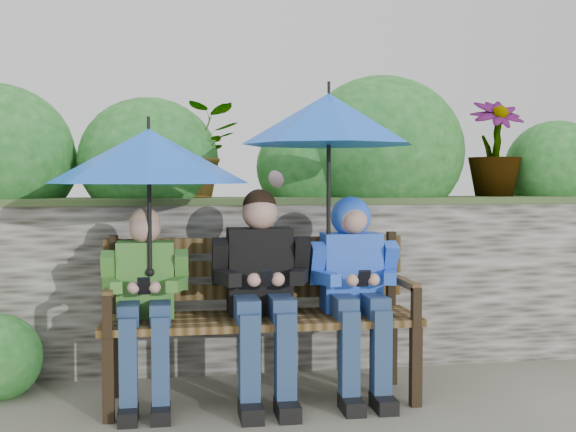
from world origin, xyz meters
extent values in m
plane|color=#565649|center=(0.00, 0.00, 0.00)|extent=(60.00, 60.00, 0.00)
cube|color=#3A342C|center=(0.00, 0.75, 0.50)|extent=(8.00, 0.40, 1.00)
cube|color=#304924|center=(0.00, 0.75, 1.01)|extent=(8.00, 0.42, 0.04)
cube|color=#304924|center=(0.00, 1.95, 0.48)|extent=(8.00, 2.00, 0.96)
ellipsoid|color=#185819|center=(-1.56, 1.00, 1.24)|extent=(0.80, 0.64, 0.72)
ellipsoid|color=#185819|center=(-0.74, 0.90, 1.26)|extent=(0.86, 0.68, 0.77)
ellipsoid|color=#185819|center=(0.31, 1.00, 1.22)|extent=(0.73, 0.58, 0.66)
ellipsoid|color=#185819|center=(0.76, 0.93, 1.32)|extent=(1.08, 0.87, 0.97)
ellipsoid|color=#185819|center=(1.99, 0.95, 1.22)|extent=(0.72, 0.58, 0.65)
sphere|color=#CA96B2|center=(0.07, 0.85, 1.15)|extent=(0.14, 0.14, 0.14)
imported|color=#185819|center=(-0.45, 0.85, 1.31)|extent=(0.51, 0.44, 0.57)
imported|color=#185819|center=(1.50, 0.85, 1.35)|extent=(0.36, 0.36, 0.63)
cube|color=black|center=(-0.90, -0.19, 0.20)|extent=(0.05, 0.05, 0.40)
cube|color=black|center=(-0.90, 0.21, 0.20)|extent=(0.05, 0.05, 0.40)
cube|color=black|center=(0.60, -0.19, 0.20)|extent=(0.05, 0.05, 0.40)
cube|color=black|center=(0.60, 0.21, 0.20)|extent=(0.05, 0.05, 0.40)
cube|color=#402D12|center=(-0.15, -0.16, 0.42)|extent=(1.61, 0.09, 0.04)
cube|color=#402D12|center=(-0.15, -0.04, 0.42)|extent=(1.61, 0.09, 0.04)
cube|color=#402D12|center=(-0.15, 0.08, 0.42)|extent=(1.61, 0.09, 0.04)
cube|color=#402D12|center=(-0.15, 0.19, 0.42)|extent=(1.61, 0.09, 0.04)
cube|color=black|center=(-0.90, 0.23, 0.63)|extent=(0.04, 0.04, 0.45)
cube|color=#402D12|center=(-0.90, 0.01, 0.60)|extent=(0.04, 0.42, 0.04)
cube|color=black|center=(-0.90, -0.19, 0.50)|extent=(0.04, 0.04, 0.20)
cube|color=black|center=(0.60, 0.23, 0.63)|extent=(0.04, 0.04, 0.45)
cube|color=#402D12|center=(0.60, 0.01, 0.60)|extent=(0.04, 0.42, 0.04)
cube|color=black|center=(0.60, -0.19, 0.50)|extent=(0.04, 0.04, 0.20)
cube|color=#402D12|center=(-0.15, 0.24, 0.54)|extent=(1.61, 0.03, 0.08)
cube|color=#402D12|center=(-0.15, 0.24, 0.66)|extent=(1.61, 0.03, 0.08)
cube|color=#402D12|center=(-0.15, 0.24, 0.79)|extent=(1.61, 0.03, 0.08)
cube|color=#4A883C|center=(-0.74, 0.11, 0.63)|extent=(0.29, 0.17, 0.39)
sphere|color=tan|center=(-0.74, 0.09, 0.90)|extent=(0.16, 0.16, 0.16)
sphere|color=tan|center=(-0.74, 0.10, 0.92)|extent=(0.15, 0.15, 0.15)
cube|color=navy|center=(-0.81, -0.02, 0.49)|extent=(0.10, 0.27, 0.10)
cube|color=navy|center=(-0.81, -0.16, 0.24)|extent=(0.08, 0.09, 0.49)
cube|color=black|center=(-0.81, -0.21, 0.03)|extent=(0.09, 0.18, 0.07)
cube|color=navy|center=(-0.66, -0.02, 0.49)|extent=(0.10, 0.27, 0.10)
cube|color=navy|center=(-0.66, -0.16, 0.24)|extent=(0.08, 0.09, 0.49)
cube|color=black|center=(-0.66, -0.21, 0.03)|extent=(0.09, 0.18, 0.07)
cube|color=#4A883C|center=(-0.92, 0.07, 0.68)|extent=(0.07, 0.15, 0.21)
cube|color=#4A883C|center=(-0.89, -0.04, 0.62)|extent=(0.11, 0.18, 0.06)
sphere|color=tan|center=(-0.79, -0.11, 0.62)|extent=(0.06, 0.06, 0.06)
cube|color=#4A883C|center=(-0.55, 0.07, 0.68)|extent=(0.07, 0.15, 0.21)
cube|color=#4A883C|center=(-0.58, -0.04, 0.62)|extent=(0.11, 0.18, 0.06)
sphere|color=tan|center=(-0.68, -0.11, 0.62)|extent=(0.06, 0.06, 0.06)
cube|color=black|center=(-0.74, -0.12, 0.63)|extent=(0.06, 0.07, 0.09)
cube|color=black|center=(-0.15, 0.11, 0.66)|extent=(0.33, 0.20, 0.45)
sphere|color=tan|center=(-0.15, 0.09, 0.97)|extent=(0.19, 0.19, 0.19)
sphere|color=black|center=(-0.15, 0.10, 1.00)|extent=(0.18, 0.18, 0.18)
cube|color=navy|center=(-0.24, -0.04, 0.50)|extent=(0.12, 0.31, 0.12)
cube|color=navy|center=(-0.24, -0.20, 0.25)|extent=(0.10, 0.11, 0.50)
cube|color=black|center=(-0.24, -0.26, 0.04)|extent=(0.11, 0.21, 0.08)
cube|color=navy|center=(-0.06, -0.04, 0.50)|extent=(0.12, 0.31, 0.12)
cube|color=navy|center=(-0.06, -0.20, 0.25)|extent=(0.10, 0.11, 0.50)
cube|color=black|center=(-0.06, -0.26, 0.04)|extent=(0.11, 0.21, 0.08)
cube|color=black|center=(-0.36, 0.06, 0.72)|extent=(0.08, 0.18, 0.25)
cube|color=black|center=(-0.33, -0.06, 0.65)|extent=(0.13, 0.21, 0.07)
sphere|color=tan|center=(-0.21, -0.15, 0.65)|extent=(0.07, 0.07, 0.07)
cube|color=black|center=(0.06, 0.06, 0.72)|extent=(0.08, 0.18, 0.25)
cube|color=black|center=(0.03, -0.06, 0.65)|extent=(0.13, 0.21, 0.07)
sphere|color=tan|center=(-0.09, -0.15, 0.65)|extent=(0.07, 0.07, 0.07)
cube|color=black|center=(-0.15, -0.16, 0.66)|extent=(0.06, 0.07, 0.09)
cube|color=blue|center=(0.34, 0.11, 0.65)|extent=(0.31, 0.18, 0.42)
sphere|color=tan|center=(0.34, 0.09, 0.93)|extent=(0.17, 0.17, 0.17)
sphere|color=blue|center=(0.34, 0.12, 0.94)|extent=(0.22, 0.22, 0.22)
sphere|color=tan|center=(0.34, 0.05, 0.92)|extent=(0.13, 0.13, 0.13)
cube|color=navy|center=(0.26, -0.03, 0.49)|extent=(0.11, 0.29, 0.11)
cube|color=navy|center=(0.26, -0.18, 0.25)|extent=(0.09, 0.10, 0.49)
cube|color=black|center=(0.26, -0.23, 0.04)|extent=(0.10, 0.20, 0.07)
cube|color=navy|center=(0.43, -0.03, 0.49)|extent=(0.11, 0.29, 0.11)
cube|color=navy|center=(0.43, -0.18, 0.25)|extent=(0.09, 0.10, 0.49)
cube|color=black|center=(0.43, -0.23, 0.04)|extent=(0.10, 0.20, 0.07)
cube|color=blue|center=(0.15, 0.07, 0.70)|extent=(0.07, 0.17, 0.23)
cube|color=blue|center=(0.18, -0.05, 0.64)|extent=(0.12, 0.19, 0.06)
sphere|color=tan|center=(0.29, -0.13, 0.64)|extent=(0.06, 0.06, 0.06)
cube|color=blue|center=(0.54, 0.07, 0.70)|extent=(0.07, 0.17, 0.23)
cube|color=blue|center=(0.51, -0.05, 0.64)|extent=(0.12, 0.19, 0.06)
sphere|color=tan|center=(0.40, -0.13, 0.64)|extent=(0.06, 0.06, 0.06)
cube|color=black|center=(0.34, -0.14, 0.65)|extent=(0.06, 0.07, 0.09)
cone|color=blue|center=(-0.71, 0.02, 1.26)|extent=(0.99, 0.99, 0.27)
cylinder|color=black|center=(-0.71, 0.02, 1.42)|extent=(0.02, 0.02, 0.06)
cylinder|color=black|center=(-0.71, 0.02, 0.97)|extent=(0.02, 0.02, 0.58)
sphere|color=black|center=(-0.71, 0.02, 0.68)|extent=(0.04, 0.04, 0.04)
cone|color=blue|center=(0.21, 0.05, 1.45)|extent=(0.91, 0.91, 0.27)
cylinder|color=black|center=(0.21, 0.05, 1.62)|extent=(0.02, 0.02, 0.06)
cylinder|color=black|center=(0.21, 0.05, 1.08)|extent=(0.02, 0.02, 0.75)
sphere|color=black|center=(0.21, 0.05, 0.70)|extent=(0.04, 0.04, 0.04)
camera|label=1|loc=(-0.61, -3.61, 1.15)|focal=45.00mm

